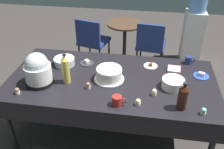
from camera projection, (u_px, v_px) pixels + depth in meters
name	position (u px, v px, depth m)	size (l,w,h in m)	color
ground	(112.00, 129.00, 3.08)	(9.00, 9.00, 0.00)	#383330
potluck_table	(112.00, 83.00, 2.71)	(2.20, 1.10, 0.75)	black
frosted_layer_cake	(109.00, 74.00, 2.63)	(0.32, 0.32, 0.14)	silver
slow_cooker	(38.00, 70.00, 2.51)	(0.28, 0.28, 0.35)	black
glass_salad_bowl	(64.00, 61.00, 2.90)	(0.24, 0.24, 0.08)	#B2C6BC
ceramic_snack_bowl	(173.00, 83.00, 2.51)	(0.23, 0.23, 0.10)	silver
dessert_plate_teal	(35.00, 64.00, 2.92)	(0.17, 0.17, 0.05)	teal
dessert_plate_white	(151.00, 65.00, 2.88)	(0.16, 0.16, 0.04)	white
dessert_plate_cobalt	(201.00, 75.00, 2.70)	(0.17, 0.17, 0.05)	#2D4CB2
dessert_plate_charcoal	(87.00, 63.00, 2.94)	(0.16, 0.16, 0.04)	#2D2D33
cupcake_rose	(203.00, 111.00, 2.18)	(0.05, 0.05, 0.07)	beige
cupcake_cocoa	(138.00, 102.00, 2.29)	(0.05, 0.05, 0.07)	beige
cupcake_berry	(88.00, 85.00, 2.51)	(0.05, 0.05, 0.07)	beige
cupcake_lemon	(154.00, 92.00, 2.42)	(0.05, 0.05, 0.07)	beige
cupcake_vanilla	(17.00, 91.00, 2.43)	(0.05, 0.05, 0.07)	beige
soda_bottle_ginger_ale	(66.00, 69.00, 2.53)	(0.08, 0.08, 0.33)	gold
soda_bottle_cola	(183.00, 97.00, 2.20)	(0.09, 0.09, 0.28)	#33190F
coffee_mug_navy	(189.00, 60.00, 2.92)	(0.11, 0.07, 0.09)	navy
coffee_mug_red	(117.00, 101.00, 2.28)	(0.13, 0.09, 0.10)	#B2231E
paper_napkin_stack	(174.00, 69.00, 2.81)	(0.14, 0.14, 0.02)	pink
maroon_chair_left	(92.00, 39.00, 4.12)	(0.53, 0.53, 0.85)	navy
maroon_chair_right	(151.00, 43.00, 3.99)	(0.49, 0.49, 0.85)	navy
round_cafe_table	(125.00, 35.00, 4.23)	(0.60, 0.60, 0.72)	#473323
water_cooler	(193.00, 29.00, 4.21)	(0.32, 0.32, 1.24)	silver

